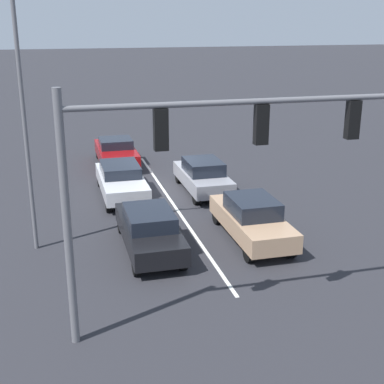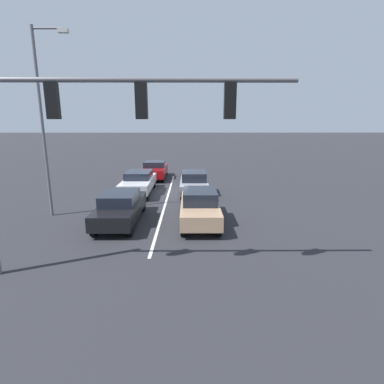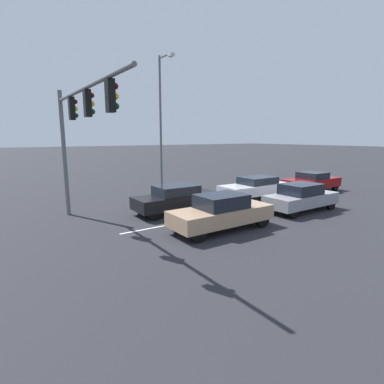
{
  "view_description": "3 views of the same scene",
  "coord_description": "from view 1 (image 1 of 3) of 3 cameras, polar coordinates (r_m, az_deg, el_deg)",
  "views": [
    {
      "loc": [
        4.63,
        22.68,
        7.5
      ],
      "look_at": [
        -0.04,
        4.89,
        1.48
      ],
      "focal_mm": 50.0,
      "sensor_mm": 36.0,
      "label": 1
    },
    {
      "loc": [
        -1.39,
        19.55,
        4.55
      ],
      "look_at": [
        -1.49,
        7.34,
        1.7
      ],
      "focal_mm": 28.0,
      "sensor_mm": 36.0,
      "label": 2
    },
    {
      "loc": [
        -11.36,
        14.23,
        3.93
      ],
      "look_at": [
        -0.67,
        6.97,
        1.54
      ],
      "focal_mm": 28.0,
      "sensor_mm": 36.0,
      "label": 3
    }
  ],
  "objects": [
    {
      "name": "car_maroon_midlane_third",
      "position": [
        28.69,
        -8.09,
        4.29
      ],
      "size": [
        1.89,
        4.6,
        1.42
      ],
      "color": "maroon",
      "rests_on": "ground_plane"
    },
    {
      "name": "lane_stripe_left_divider",
      "position": [
        22.43,
        -1.94,
        -1.4
      ],
      "size": [
        0.12,
        16.1,
        0.01
      ],
      "primitive_type": "cube",
      "color": "silver",
      "rests_on": "ground_plane"
    },
    {
      "name": "traffic_signal_gantry",
      "position": [
        12.36,
        -0.03,
        4.16
      ],
      "size": [
        8.91,
        0.37,
        6.12
      ],
      "color": "slate",
      "rests_on": "ground_plane"
    },
    {
      "name": "car_silver_midlane_second",
      "position": [
        23.53,
        -7.57,
        1.32
      ],
      "size": [
        1.81,
        4.79,
        1.42
      ],
      "color": "silver",
      "rests_on": "ground_plane"
    },
    {
      "name": "car_gray_leftlane_second",
      "position": [
        23.94,
        1.16,
        1.76
      ],
      "size": [
        1.73,
        4.33,
        1.48
      ],
      "color": "gray",
      "rests_on": "ground_plane"
    },
    {
      "name": "ground_plane",
      "position": [
        24.34,
        -3.02,
        0.15
      ],
      "size": [
        240.0,
        240.0,
        0.0
      ],
      "primitive_type": "plane",
      "color": "#28282D"
    },
    {
      "name": "street_lamp_right_shoulder",
      "position": [
        17.75,
        -17.12,
        9.04
      ],
      "size": [
        1.65,
        0.24,
        8.71
      ],
      "color": "slate",
      "rests_on": "ground_plane"
    },
    {
      "name": "car_black_midlane_front",
      "position": [
        18.0,
        -4.58,
        -3.97
      ],
      "size": [
        1.71,
        4.65,
        1.44
      ],
      "color": "black",
      "rests_on": "ground_plane"
    },
    {
      "name": "car_tan_leftlane_front",
      "position": [
        18.9,
        6.39,
        -2.82
      ],
      "size": [
        1.71,
        4.62,
        1.54
      ],
      "color": "tan",
      "rests_on": "ground_plane"
    }
  ]
}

